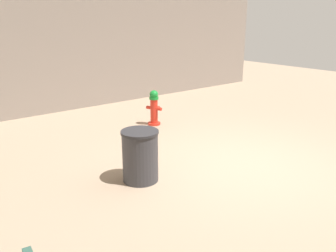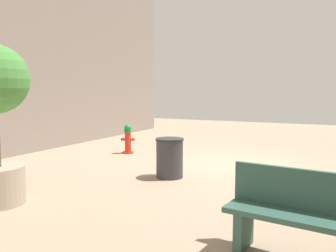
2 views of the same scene
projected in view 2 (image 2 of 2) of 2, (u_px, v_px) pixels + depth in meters
ground_plane at (231, 164)px, 8.33m from camera, size 23.40×23.40×0.00m
fire_hydrant at (128, 139)px, 9.76m from camera, size 0.39×0.37×0.83m
bench_far at (312, 216)px, 3.50m from camera, size 1.81×0.65×0.95m
trash_bin at (170, 158)px, 7.02m from camera, size 0.58×0.58×0.81m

